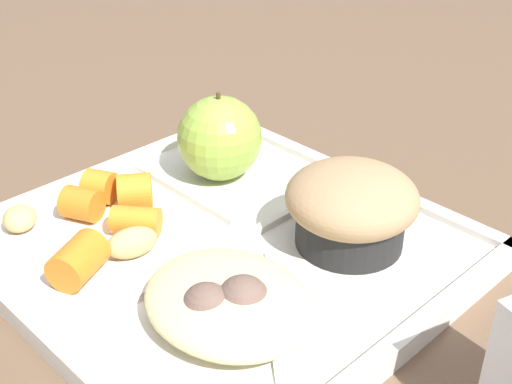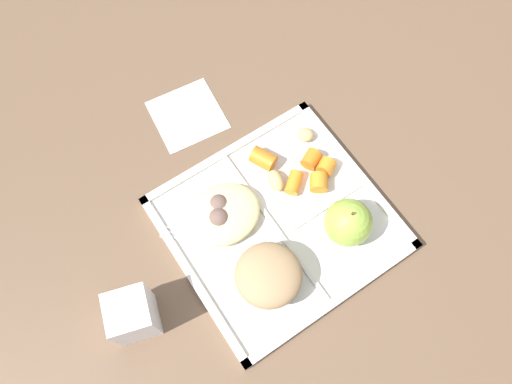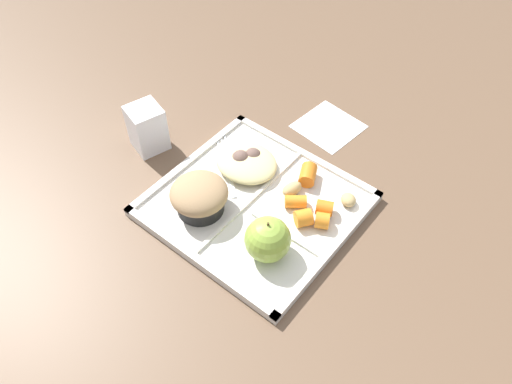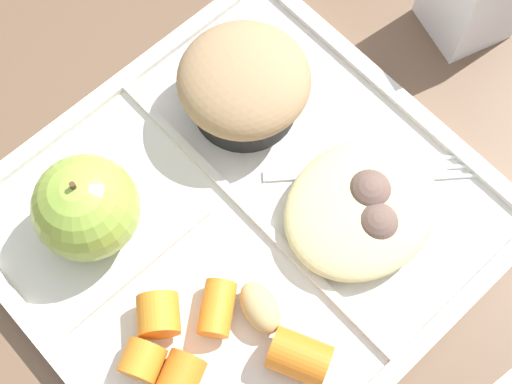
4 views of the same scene
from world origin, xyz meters
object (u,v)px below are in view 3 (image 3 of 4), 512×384
object	(u,v)px
plastic_fork	(226,160)
milk_carton	(147,128)
green_apple	(268,239)
lunch_tray	(255,205)
bran_muffin	(199,196)

from	to	relation	value
plastic_fork	milk_carton	size ratio (longest dim) A/B	1.46
green_apple	plastic_fork	size ratio (longest dim) A/B	0.58
lunch_tray	bran_muffin	bearing A→B (deg)	46.14
green_apple	milk_carton	bearing A→B (deg)	-10.15
bran_muffin	milk_carton	size ratio (longest dim) A/B	1.07
plastic_fork	milk_carton	world-z (taller)	milk_carton
green_apple	milk_carton	size ratio (longest dim) A/B	0.86
green_apple	lunch_tray	bearing A→B (deg)	-40.62
lunch_tray	plastic_fork	world-z (taller)	lunch_tray
green_apple	bran_muffin	world-z (taller)	green_apple
lunch_tray	milk_carton	bearing A→B (deg)	1.85
lunch_tray	bran_muffin	size ratio (longest dim) A/B	3.33
lunch_tray	plastic_fork	xyz separation A→B (m)	(0.10, -0.04, 0.01)
green_apple	milk_carton	world-z (taller)	milk_carton
lunch_tray	bran_muffin	world-z (taller)	bran_muffin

